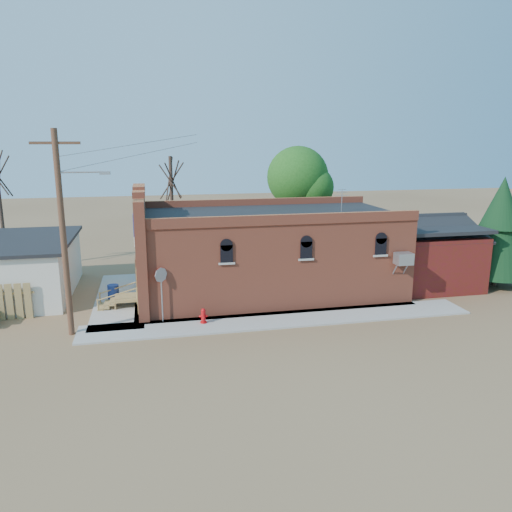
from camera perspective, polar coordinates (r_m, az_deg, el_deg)
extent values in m
plane|color=brown|center=(23.22, -0.06, -8.41)|extent=(120.00, 120.00, 0.00)
cube|color=#9E9991|center=(24.35, 2.97, -7.28)|extent=(19.00, 2.20, 0.08)
cube|color=#9E9991|center=(28.47, -15.22, -4.70)|extent=(2.60, 10.00, 0.08)
cube|color=#BF553A|center=(28.12, 1.57, 0.22)|extent=(14.00, 7.00, 4.50)
cube|color=black|center=(27.70, 1.60, 4.86)|extent=(13.80, 6.80, 0.12)
cube|color=#BF553A|center=(27.21, -12.89, 0.86)|extent=(0.50, 7.40, 5.80)
cube|color=#162998|center=(25.83, -13.70, 2.66)|extent=(0.08, 1.10, 1.56)
cube|color=#9A9A9F|center=(26.62, 16.52, -0.29)|extent=(0.85, 0.65, 0.60)
cube|color=#551D0E|center=(31.84, 18.41, -0.13)|extent=(5.00, 6.00, 3.20)
cylinder|color=#543121|center=(22.97, -21.17, 2.16)|extent=(0.26, 0.26, 9.00)
cube|color=#543121|center=(22.62, -21.99, 11.90)|extent=(2.00, 0.12, 0.12)
cylinder|color=#9A9A9F|center=(22.53, -19.45, 9.03)|extent=(1.80, 0.08, 0.08)
cube|color=#9A9A9F|center=(22.44, -16.88, 9.07)|extent=(0.45, 0.22, 0.14)
cylinder|color=#4B362B|center=(34.49, -9.55, 4.96)|extent=(0.24, 0.24, 7.50)
cylinder|color=#4B362B|center=(36.65, -27.13, 4.58)|extent=(0.24, 0.24, 8.00)
cylinder|color=#4B362B|center=(36.59, 4.70, 4.61)|extent=(0.28, 0.28, 6.30)
sphere|color=#1C4C15|center=(36.28, 4.79, 8.98)|extent=(4.40, 4.40, 4.40)
cylinder|color=#4B362B|center=(33.09, 25.59, -2.06)|extent=(0.30, 0.30, 1.20)
cone|color=black|center=(32.54, 26.07, 2.71)|extent=(3.60, 3.60, 5.50)
cone|color=black|center=(32.33, 26.35, 5.50)|extent=(2.41, 2.41, 3.00)
cylinder|color=red|center=(23.93, -6.02, -7.53)|extent=(0.41, 0.41, 0.06)
cylinder|color=red|center=(23.83, -6.04, -6.86)|extent=(0.28, 0.28, 0.54)
sphere|color=red|center=(23.74, -6.05, -6.23)|extent=(0.22, 0.22, 0.22)
cylinder|color=red|center=(23.70, -6.00, -6.96)|extent=(0.14, 0.15, 0.10)
cylinder|color=red|center=(23.81, -6.37, -6.87)|extent=(0.15, 0.14, 0.10)
cylinder|color=red|center=(23.84, -5.71, -6.83)|extent=(0.15, 0.14, 0.10)
cylinder|color=#9A9A9F|center=(24.04, -10.71, -4.64)|extent=(0.08, 0.08, 2.40)
cylinder|color=#9A9A9F|center=(23.71, -10.82, -2.14)|extent=(0.58, 0.48, 0.72)
cylinder|color=#AC0C09|center=(23.75, -10.82, -2.11)|extent=(0.58, 0.48, 0.72)
cylinder|color=navy|center=(27.82, -15.99, -4.10)|extent=(0.72, 0.72, 0.91)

